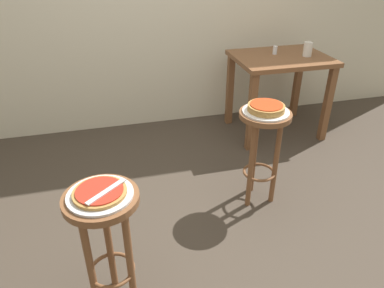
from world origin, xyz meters
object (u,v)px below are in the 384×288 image
stool_middle (263,139)px  pizza_server_knife (107,191)px  pizza_foreground (100,192)px  serving_plate_middle (266,112)px  pizza_middle (266,107)px  dining_table (280,71)px  cup_near_edge (308,49)px  stool_foreground (106,230)px  condiment_shaker (275,50)px  serving_plate_foreground (100,195)px

stool_middle → pizza_server_knife: size_ratio=3.18×
pizza_foreground → serving_plate_middle: size_ratio=0.78×
pizza_middle → dining_table: size_ratio=0.28×
dining_table → pizza_server_knife: bearing=-135.3°
cup_near_edge → pizza_server_knife: (-1.85, -1.56, -0.08)m
serving_plate_middle → pizza_middle: size_ratio=1.27×
stool_foreground → pizza_middle: 1.26m
pizza_middle → dining_table: bearing=58.7°
cup_near_edge → pizza_foreground: bearing=-140.7°
stool_middle → condiment_shaker: 1.22m
condiment_shaker → stool_foreground: bearing=-134.3°
dining_table → pizza_foreground: bearing=-136.2°
cup_near_edge → pizza_server_knife: size_ratio=0.57×
pizza_middle → condiment_shaker: condiment_shaker is taller
stool_middle → cup_near_edge: cup_near_edge is taller
pizza_middle → condiment_shaker: size_ratio=3.22×
pizza_middle → dining_table: pizza_middle is taller
condiment_shaker → pizza_server_knife: bearing=-133.4°
pizza_middle → cup_near_edge: cup_near_edge is taller
pizza_foreground → stool_middle: size_ratio=0.34×
pizza_foreground → pizza_middle: 1.24m
dining_table → pizza_server_knife: dining_table is taller
dining_table → cup_near_edge: size_ratio=6.73×
pizza_foreground → condiment_shaker: bearing=45.7°
condiment_shaker → stool_middle: bearing=-118.1°
serving_plate_foreground → cup_near_edge: cup_near_edge is taller
serving_plate_foreground → pizza_middle: (1.07, 0.62, 0.03)m
pizza_foreground → pizza_middle: bearing=30.2°
stool_middle → serving_plate_middle: (0.00, 0.00, 0.20)m
pizza_foreground → pizza_middle: pizza_middle is taller
pizza_foreground → cup_near_edge: size_ratio=1.89×
pizza_foreground → dining_table: 2.31m
stool_foreground → stool_middle: 1.24m
stool_middle → dining_table: 1.14m
serving_plate_foreground → serving_plate_middle: (1.07, 0.62, 0.00)m
pizza_foreground → condiment_shaker: (1.63, 1.67, 0.07)m
condiment_shaker → serving_plate_middle: bearing=-118.1°
pizza_server_knife → cup_near_edge: bearing=-0.0°
serving_plate_foreground → pizza_server_knife: bearing=-33.7°
stool_foreground → condiment_shaker: (1.63, 1.67, 0.29)m
pizza_server_knife → stool_foreground: bearing=106.2°
serving_plate_foreground → serving_plate_middle: 1.24m
dining_table → cup_near_edge: bearing=-15.0°
stool_middle → dining_table: dining_table is taller
serving_plate_foreground → condiment_shaker: size_ratio=3.95×
stool_foreground → stool_middle: same height
stool_foreground → pizza_foreground: (0.00, 0.00, 0.22)m
condiment_shaker → pizza_server_knife: condiment_shaker is taller
serving_plate_middle → stool_middle: bearing=180.0°
condiment_shaker → cup_near_edge: bearing=-27.4°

